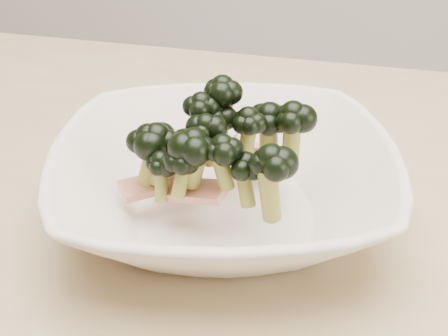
{
  "coord_description": "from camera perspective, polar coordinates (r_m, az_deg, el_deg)",
  "views": [
    {
      "loc": [
        0.08,
        -0.46,
        1.06
      ],
      "look_at": [
        -0.03,
        -0.02,
        0.8
      ],
      "focal_mm": 50.0,
      "sensor_mm": 36.0,
      "label": 1
    }
  ],
  "objects": [
    {
      "name": "dining_table",
      "position": [
        0.62,
        3.67,
        -11.51
      ],
      "size": [
        1.2,
        0.8,
        0.75
      ],
      "color": "tan",
      "rests_on": "ground"
    },
    {
      "name": "broccoli_dish",
      "position": [
        0.53,
        -0.07,
        -0.94
      ],
      "size": [
        0.36,
        0.36,
        0.13
      ],
      "color": "beige",
      "rests_on": "dining_table"
    }
  ]
}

